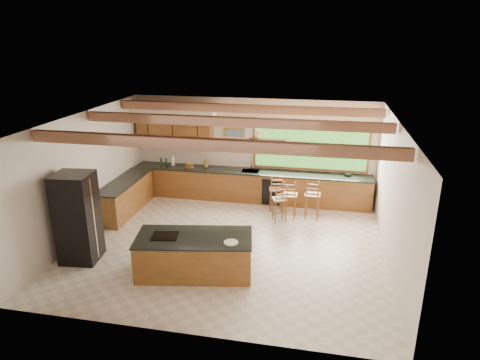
# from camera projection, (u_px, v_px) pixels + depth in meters

# --- Properties ---
(ground) EXTENTS (7.20, 7.20, 0.00)m
(ground) POSITION_uv_depth(u_px,v_px,m) (229.00, 244.00, 10.18)
(ground) COLOR beige
(ground) RESTS_ON ground
(room_shell) EXTENTS (7.27, 6.54, 3.02)m
(room_shell) POSITION_uv_depth(u_px,v_px,m) (227.00, 147.00, 10.09)
(room_shell) COLOR beige
(room_shell) RESTS_ON ground
(counter_run) EXTENTS (7.12, 3.10, 1.22)m
(counter_run) POSITION_uv_depth(u_px,v_px,m) (220.00, 188.00, 12.52)
(counter_run) COLOR brown
(counter_run) RESTS_ON ground
(island) EXTENTS (2.53, 1.51, 0.85)m
(island) POSITION_uv_depth(u_px,v_px,m) (195.00, 255.00, 8.88)
(island) COLOR brown
(island) RESTS_ON ground
(refrigerator) EXTENTS (0.85, 0.83, 2.00)m
(refrigerator) POSITION_uv_depth(u_px,v_px,m) (77.00, 218.00, 9.22)
(refrigerator) COLOR black
(refrigerator) RESTS_ON ground
(bar_stool_a) EXTENTS (0.47, 0.47, 1.03)m
(bar_stool_a) POSITION_uv_depth(u_px,v_px,m) (279.00, 200.00, 11.23)
(bar_stool_a) COLOR brown
(bar_stool_a) RESTS_ON ground
(bar_stool_b) EXTENTS (0.43, 0.43, 1.04)m
(bar_stool_b) POSITION_uv_depth(u_px,v_px,m) (276.00, 190.00, 11.91)
(bar_stool_b) COLOR brown
(bar_stool_b) RESTS_ON ground
(bar_stool_c) EXTENTS (0.40, 0.40, 1.11)m
(bar_stool_c) POSITION_uv_depth(u_px,v_px,m) (289.00, 196.00, 11.37)
(bar_stool_c) COLOR brown
(bar_stool_c) RESTS_ON ground
(bar_stool_d) EXTENTS (0.42, 0.42, 1.12)m
(bar_stool_d) POSITION_uv_depth(u_px,v_px,m) (312.00, 196.00, 11.36)
(bar_stool_d) COLOR brown
(bar_stool_d) RESTS_ON ground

